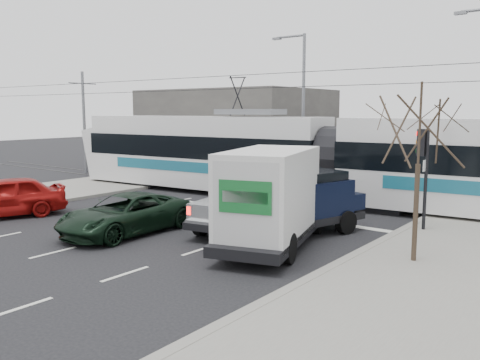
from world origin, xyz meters
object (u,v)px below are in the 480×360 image
Objects in this scene: tram at (333,159)px; red_car at (3,197)px; navy_pickup at (301,204)px; bare_tree at (420,132)px; silver_pickup at (252,199)px; traffic_signal at (423,157)px; street_lamp_far at (301,98)px; box_truck at (274,199)px; green_car at (125,214)px.

tram reaches higher than red_car.
tram is 6.45m from navy_pickup.
tram is at bearing 130.81° from bare_tree.
tram is at bearing 77.22° from silver_pickup.
bare_tree reaches higher than traffic_signal.
silver_pickup is (5.19, -12.24, -4.06)m from street_lamp_far.
silver_pickup is at bearing 123.14° from box_truck.
bare_tree reaches higher than box_truck.
box_truck is at bearing -70.50° from navy_pickup.
green_car is at bearing -165.31° from bare_tree.
navy_pickup reaches higher than silver_pickup.
silver_pickup is at bearing -67.01° from street_lamp_far.
street_lamp_far is 1.34× the size of box_truck.
silver_pickup is 1.19× the size of green_car.
silver_pickup is at bearing -165.38° from navy_pickup.
bare_tree is 5.30m from navy_pickup.
bare_tree reaches higher than green_car.
street_lamp_far reaches higher than box_truck.
navy_pickup is 1.11× the size of green_car.
street_lamp_far is 1.83× the size of red_car.
navy_pickup is 6.26m from green_car.
street_lamp_far is 16.43m from box_truck.
bare_tree is 7.25m from silver_pickup.
bare_tree is at bearing 0.92° from navy_pickup.
street_lamp_far is at bearing 131.12° from bare_tree.
street_lamp_far is at bearing 97.46° from green_car.
street_lamp_far reaches higher than navy_pickup.
street_lamp_far is at bearing 126.41° from tram.
green_car is 6.33m from red_car.
box_truck is 1.32× the size of green_car.
silver_pickup is at bearing -97.98° from tram.
box_truck reaches higher than silver_pickup.
traffic_signal reaches higher than navy_pickup.
silver_pickup reaches higher than red_car.
traffic_signal is at bearing 16.74° from silver_pickup.
box_truck is (-4.30, -0.69, -2.23)m from bare_tree.
tram is 10.36m from green_car.
silver_pickup is at bearing 169.19° from bare_tree.
navy_pickup is (1.88, -6.08, -1.04)m from tram.
green_car is at bearing -113.08° from tram.
bare_tree is 0.75× the size of box_truck.
bare_tree reaches higher than navy_pickup.
street_lamp_far is 0.30× the size of tram.
bare_tree is 10.26m from green_car.
bare_tree is 0.17× the size of tram.
silver_pickup is (-0.31, -6.02, -1.09)m from tram.
red_car is (-11.26, -4.91, -0.26)m from navy_pickup.
traffic_signal is 4.61m from navy_pickup.
green_car is (-8.33, -6.48, -2.04)m from traffic_signal.
box_truck is at bearing 36.37° from red_car.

